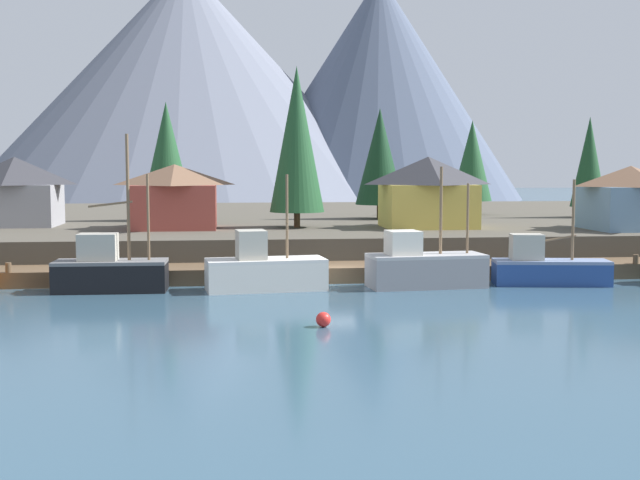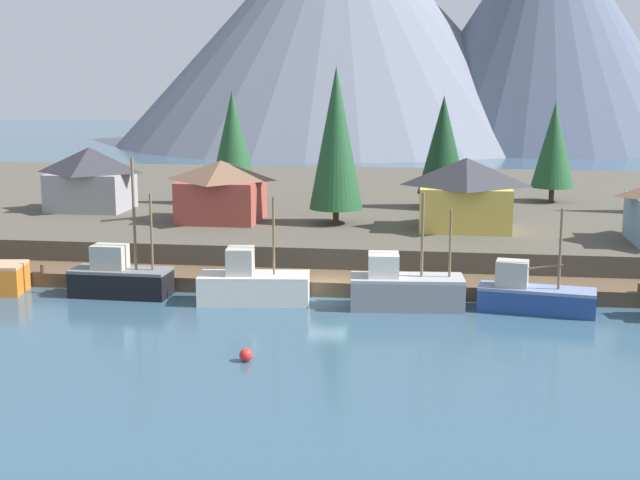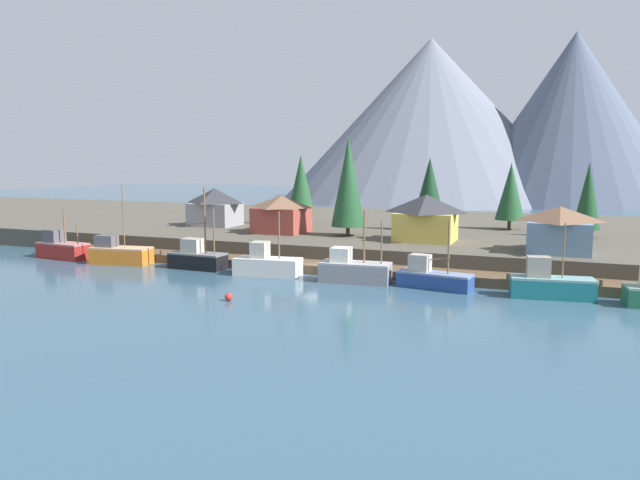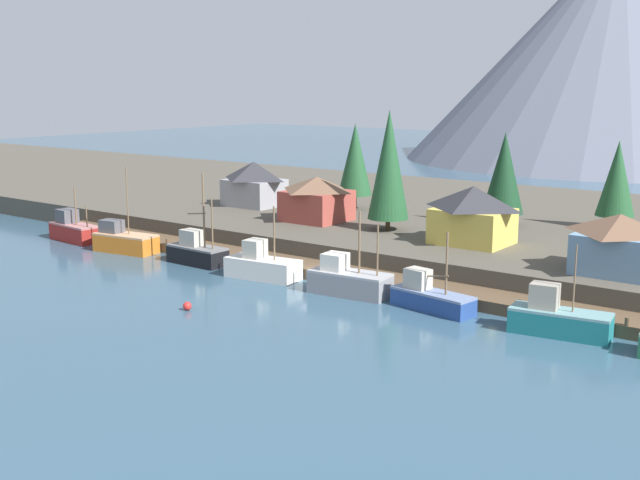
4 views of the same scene
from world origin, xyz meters
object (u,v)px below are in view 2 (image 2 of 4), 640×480
(fishing_boat_white, at_px, (252,285))
(house_grey, at_px, (90,178))
(conifer_near_right, at_px, (443,145))
(conifer_mid_right, at_px, (336,138))
(fishing_boat_blue, at_px, (533,295))
(fishing_boat_black, at_px, (120,278))
(channel_buoy, at_px, (246,355))
(fishing_boat_grey, at_px, (404,289))
(conifer_back_left, at_px, (554,145))
(house_red, at_px, (221,190))
(conifer_mid_left, at_px, (233,138))
(house_yellow, at_px, (465,193))

(fishing_boat_white, bearing_deg, house_grey, 126.26)
(conifer_near_right, height_order, conifer_mid_right, conifer_mid_right)
(fishing_boat_white, height_order, fishing_boat_blue, fishing_boat_white)
(fishing_boat_black, height_order, channel_buoy, fishing_boat_black)
(fishing_boat_grey, relative_size, house_grey, 1.04)
(conifer_mid_right, relative_size, conifer_back_left, 1.34)
(conifer_near_right, height_order, channel_buoy, conifer_near_right)
(house_red, height_order, conifer_mid_left, conifer_mid_left)
(fishing_boat_black, height_order, conifer_near_right, conifer_near_right)
(fishing_boat_white, height_order, fishing_boat_grey, fishing_boat_grey)
(fishing_boat_blue, distance_m, channel_buoy, 19.61)
(fishing_boat_black, distance_m, fishing_boat_white, 9.17)
(conifer_back_left, bearing_deg, house_red, -151.95)
(conifer_mid_left, bearing_deg, conifer_back_left, 10.92)
(fishing_boat_black, relative_size, fishing_boat_blue, 1.27)
(channel_buoy, bearing_deg, conifer_mid_left, 104.43)
(conifer_near_right, bearing_deg, house_red, -151.66)
(fishing_boat_black, height_order, fishing_boat_blue, fishing_boat_black)
(conifer_mid_left, xyz_separation_m, conifer_back_left, (30.07, 5.80, -0.76))
(conifer_back_left, distance_m, channel_buoy, 48.87)
(house_grey, height_order, conifer_back_left, conifer_back_left)
(fishing_boat_black, xyz_separation_m, house_yellow, (23.02, 14.99, 4.17))
(fishing_boat_white, distance_m, fishing_boat_grey, 9.82)
(fishing_boat_black, bearing_deg, house_yellow, 34.34)
(conifer_back_left, bearing_deg, channel_buoy, -114.86)
(fishing_boat_grey, relative_size, house_red, 1.09)
(conifer_mid_left, bearing_deg, channel_buoy, -75.57)
(conifer_near_right, xyz_separation_m, conifer_mid_left, (-19.56, -0.32, 0.42))
(conifer_mid_left, relative_size, conifer_mid_right, 0.83)
(fishing_boat_black, height_order, fishing_boat_white, fishing_boat_black)
(house_red, relative_size, house_yellow, 0.92)
(house_grey, distance_m, house_yellow, 33.80)
(fishing_boat_black, height_order, house_red, fishing_boat_black)
(conifer_mid_right, bearing_deg, conifer_back_left, 39.02)
(house_yellow, xyz_separation_m, conifer_mid_left, (-21.42, 10.85, 3.33))
(fishing_boat_white, bearing_deg, fishing_boat_black, 170.21)
(fishing_boat_grey, distance_m, conifer_mid_left, 32.35)
(conifer_back_left, bearing_deg, house_yellow, -117.46)
(fishing_boat_grey, bearing_deg, house_red, 128.84)
(fishing_boat_grey, height_order, conifer_mid_right, conifer_mid_right)
(fishing_boat_grey, xyz_separation_m, house_grey, (-29.31, 20.82, 4.16))
(fishing_boat_white, bearing_deg, fishing_boat_grey, -6.27)
(fishing_boat_blue, bearing_deg, conifer_back_left, 90.53)
(fishing_boat_black, xyz_separation_m, house_red, (2.88, 16.29, 3.86))
(fishing_boat_white, bearing_deg, conifer_mid_left, 99.28)
(house_yellow, bearing_deg, fishing_boat_white, -131.86)
(fishing_boat_blue, height_order, house_grey, house_grey)
(fishing_boat_white, distance_m, channel_buoy, 11.92)
(fishing_boat_white, xyz_separation_m, channel_buoy, (2.22, -11.68, -0.84))
(conifer_mid_left, relative_size, conifer_back_left, 1.12)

